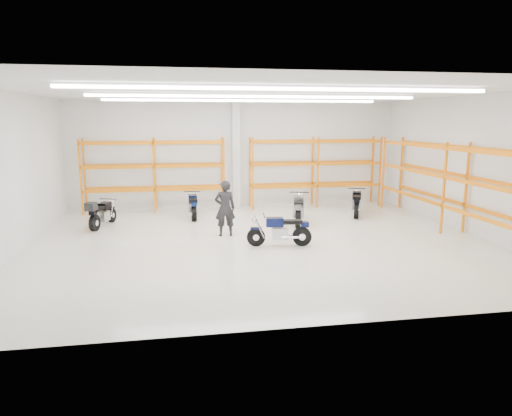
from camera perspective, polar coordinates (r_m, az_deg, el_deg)
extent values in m
plane|color=beige|center=(14.16, 0.54, -4.20)|extent=(14.00, 14.00, 0.00)
cube|color=silver|center=(19.66, -2.57, 6.70)|extent=(14.00, 0.02, 4.50)
cube|color=silver|center=(7.97, 8.25, 0.38)|extent=(14.00, 0.02, 4.50)
cube|color=silver|center=(14.28, -28.35, 3.81)|extent=(0.02, 12.00, 4.50)
cube|color=silver|center=(16.49, 25.34, 4.86)|extent=(0.02, 12.00, 4.50)
cube|color=white|center=(13.69, 0.58, 14.30)|extent=(14.00, 12.00, 0.02)
cube|color=white|center=(10.76, 3.52, 14.67)|extent=(10.00, 0.22, 0.10)
cube|color=white|center=(14.18, 0.21, 13.78)|extent=(10.00, 0.22, 0.10)
cube|color=white|center=(17.14, -1.57, 13.28)|extent=(10.00, 0.22, 0.10)
cylinder|color=black|center=(13.58, 0.00, -3.66)|extent=(0.56, 0.18, 0.55)
cylinder|color=black|center=(13.69, 5.77, -3.55)|extent=(0.58, 0.24, 0.57)
cylinder|color=silver|center=(13.58, 0.00, -3.66)|extent=(0.20, 0.15, 0.18)
cylinder|color=silver|center=(13.69, 5.77, -3.55)|extent=(0.22, 0.21, 0.20)
cube|color=#0A1036|center=(13.51, 0.00, -2.53)|extent=(0.35, 0.18, 0.05)
cube|color=#B7B7BC|center=(13.59, 3.01, -3.18)|extent=(0.52, 0.39, 0.35)
cube|color=#A5A5AA|center=(13.65, 4.47, -3.54)|extent=(0.65, 0.19, 0.07)
cube|color=#0A1036|center=(13.50, 2.33, -1.76)|extent=(0.55, 0.38, 0.26)
cube|color=black|center=(13.55, 4.50, -1.73)|extent=(0.64, 0.35, 0.11)
cube|color=#0A1036|center=(13.61, 6.10, -2.02)|extent=(0.26, 0.23, 0.15)
cylinder|color=black|center=(13.44, 1.01, -0.93)|extent=(0.12, 0.64, 0.03)
sphere|color=silver|center=(13.46, -0.16, -1.55)|extent=(0.17, 0.17, 0.17)
cylinder|color=silver|center=(13.51, 4.69, -3.69)|extent=(0.69, 0.17, 0.08)
cylinder|color=black|center=(17.53, -17.57, -0.86)|extent=(0.26, 0.55, 0.54)
cylinder|color=black|center=(16.34, -19.52, -1.78)|extent=(0.32, 0.58, 0.56)
cylinder|color=silver|center=(17.53, -17.57, -0.86)|extent=(0.17, 0.21, 0.18)
cylinder|color=silver|center=(16.34, -19.52, -1.78)|extent=(0.23, 0.24, 0.20)
cube|color=black|center=(17.48, -17.62, 0.00)|extent=(0.22, 0.35, 0.05)
cube|color=#B7B7BC|center=(16.89, -18.57, -0.98)|extent=(0.44, 0.54, 0.34)
cube|color=#A5A5AA|center=(16.61, -19.06, -1.52)|extent=(0.29, 0.63, 0.07)
cube|color=black|center=(16.97, -18.41, 0.25)|extent=(0.44, 0.57, 0.25)
cube|color=black|center=(16.53, -19.15, -0.07)|extent=(0.43, 0.64, 0.11)
cube|color=black|center=(16.21, -19.72, -0.57)|extent=(0.26, 0.28, 0.14)
cylinder|color=black|center=(17.21, -18.01, 1.08)|extent=(0.61, 0.21, 0.03)
sphere|color=silver|center=(17.47, -17.61, 0.77)|extent=(0.17, 0.17, 0.17)
cylinder|color=silver|center=(16.64, -19.55, -1.53)|extent=(0.27, 0.67, 0.08)
cube|color=black|center=(16.07, -19.94, 0.17)|extent=(0.39, 0.41, 0.27)
cylinder|color=black|center=(18.43, -8.01, 0.13)|extent=(0.12, 0.56, 0.55)
cylinder|color=black|center=(17.08, -7.74, -0.69)|extent=(0.18, 0.57, 0.57)
cylinder|color=silver|center=(18.43, -8.01, 0.13)|extent=(0.13, 0.19, 0.18)
cylinder|color=silver|center=(17.08, -7.74, -0.69)|extent=(0.19, 0.21, 0.20)
cube|color=#0C1C48|center=(18.38, -8.03, 0.98)|extent=(0.15, 0.33, 0.06)
cube|color=#B7B7BC|center=(17.71, -7.88, 0.05)|extent=(0.34, 0.49, 0.35)
cube|color=#A5A5AA|center=(17.38, -7.81, -0.46)|extent=(0.13, 0.65, 0.07)
cube|color=#0C1C48|center=(17.81, -7.95, 1.26)|extent=(0.33, 0.52, 0.26)
cube|color=black|center=(17.30, -7.85, 0.98)|extent=(0.29, 0.61, 0.11)
cube|color=#0C1C48|center=(16.93, -7.76, 0.51)|extent=(0.21, 0.24, 0.15)
cylinder|color=black|center=(18.08, -8.02, 2.05)|extent=(0.65, 0.05, 0.03)
sphere|color=silver|center=(18.38, -8.06, 1.73)|extent=(0.17, 0.17, 0.17)
cylinder|color=silver|center=(17.34, -8.29, -0.50)|extent=(0.10, 0.69, 0.08)
cylinder|color=black|center=(17.43, 5.40, -0.32)|extent=(0.29, 0.63, 0.62)
cylinder|color=black|center=(15.90, 5.29, -1.37)|extent=(0.36, 0.67, 0.64)
cylinder|color=silver|center=(17.43, 5.40, -0.32)|extent=(0.20, 0.24, 0.21)
cylinder|color=silver|center=(15.90, 5.29, -1.37)|extent=(0.26, 0.28, 0.23)
cube|color=gray|center=(17.37, 5.42, 0.69)|extent=(0.25, 0.40, 0.06)
cube|color=#B7B7BC|center=(16.61, 5.35, -0.44)|extent=(0.51, 0.62, 0.39)
cube|color=#A5A5AA|center=(16.24, 5.32, -1.07)|extent=(0.32, 0.73, 0.08)
cube|color=gray|center=(16.72, 5.39, 1.02)|extent=(0.50, 0.66, 0.29)
cube|color=black|center=(16.15, 5.35, 0.66)|extent=(0.49, 0.75, 0.12)
cube|color=gray|center=(15.73, 5.31, 0.08)|extent=(0.29, 0.32, 0.17)
cylinder|color=black|center=(17.03, 5.42, 1.98)|extent=(0.71, 0.24, 0.04)
sphere|color=silver|center=(17.36, 5.43, 1.59)|extent=(0.20, 0.20, 0.20)
cylinder|color=silver|center=(16.20, 4.72, -1.09)|extent=(0.31, 0.77, 0.09)
cylinder|color=black|center=(19.19, 12.41, 0.45)|extent=(0.32, 0.58, 0.58)
cylinder|color=black|center=(17.76, 12.43, -0.35)|extent=(0.38, 0.62, 0.60)
cylinder|color=silver|center=(19.19, 12.41, 0.45)|extent=(0.20, 0.23, 0.19)
cylinder|color=silver|center=(17.76, 12.43, -0.35)|extent=(0.26, 0.27, 0.21)
cube|color=black|center=(19.14, 12.45, 1.31)|extent=(0.26, 0.38, 0.06)
cube|color=#B7B7BC|center=(18.43, 12.43, 0.39)|extent=(0.51, 0.60, 0.37)
cube|color=#A5A5AA|center=(18.08, 12.42, -0.12)|extent=(0.36, 0.67, 0.08)
cube|color=black|center=(18.54, 12.48, 1.61)|extent=(0.51, 0.63, 0.27)
cube|color=black|center=(18.00, 12.49, 1.33)|extent=(0.51, 0.70, 0.12)
cube|color=black|center=(17.61, 12.48, 0.87)|extent=(0.29, 0.31, 0.16)
cylinder|color=black|center=(18.83, 12.50, 2.40)|extent=(0.64, 0.28, 0.03)
sphere|color=silver|center=(19.14, 12.48, 2.07)|extent=(0.18, 0.18, 0.18)
cylinder|color=silver|center=(18.04, 11.93, -0.12)|extent=(0.35, 0.71, 0.09)
imported|color=black|center=(14.69, -3.90, -0.03)|extent=(0.66, 0.44, 1.82)
cube|color=white|center=(19.48, -2.51, 6.66)|extent=(0.32, 0.32, 4.50)
cube|color=orange|center=(19.82, -20.64, 3.87)|extent=(0.07, 0.07, 3.00)
cube|color=orange|center=(19.04, -21.08, 3.58)|extent=(0.07, 0.07, 3.00)
cube|color=orange|center=(19.48, -12.51, 4.20)|extent=(0.07, 0.07, 3.00)
cube|color=orange|center=(18.69, -12.62, 3.92)|extent=(0.07, 0.07, 3.00)
cube|color=orange|center=(19.54, -4.26, 4.45)|extent=(0.07, 0.07, 3.00)
cube|color=orange|center=(18.75, -4.03, 4.18)|extent=(0.07, 0.07, 3.00)
cube|color=orange|center=(19.55, -12.44, 2.56)|extent=(5.60, 0.07, 0.12)
cube|color=orange|center=(18.76, -12.55, 2.21)|extent=(5.60, 0.07, 0.12)
cube|color=orange|center=(19.44, -12.56, 5.30)|extent=(5.60, 0.07, 0.12)
cube|color=orange|center=(18.65, -12.67, 5.06)|extent=(5.60, 0.07, 0.12)
cube|color=orange|center=(19.38, -12.67, 8.05)|extent=(5.60, 0.07, 0.12)
cube|color=orange|center=(18.58, -12.79, 7.94)|extent=(5.60, 0.07, 0.12)
cube|color=orange|center=(19.69, -0.77, 4.53)|extent=(0.07, 0.07, 3.00)
cube|color=orange|center=(18.91, -0.40, 4.26)|extent=(0.07, 0.07, 3.00)
cube|color=orange|center=(20.31, 7.08, 4.64)|extent=(0.07, 0.07, 3.00)
cube|color=orange|center=(19.55, 7.75, 4.38)|extent=(0.07, 0.07, 3.00)
cube|color=orange|center=(21.29, 14.34, 4.67)|extent=(0.07, 0.07, 3.00)
cube|color=orange|center=(20.56, 15.24, 4.42)|extent=(0.07, 0.07, 3.00)
cube|color=orange|center=(20.38, 7.04, 3.07)|extent=(5.60, 0.07, 0.12)
cube|color=orange|center=(19.62, 7.71, 2.75)|extent=(5.60, 0.07, 0.12)
cube|color=orange|center=(20.28, 7.10, 5.69)|extent=(5.60, 0.07, 0.12)
cube|color=orange|center=(19.51, 7.78, 5.48)|extent=(5.60, 0.07, 0.12)
cube|color=orange|center=(20.21, 7.17, 8.34)|extent=(5.60, 0.07, 0.12)
cube|color=orange|center=(19.45, 7.85, 8.23)|extent=(5.60, 0.07, 0.12)
cube|color=orange|center=(16.51, 24.79, 2.28)|extent=(0.07, 0.07, 3.00)
cube|color=orange|center=(16.07, 22.43, 2.25)|extent=(0.07, 0.07, 3.00)
cube|color=orange|center=(20.34, 17.67, 4.22)|extent=(0.07, 0.07, 3.00)
cube|color=orange|center=(19.99, 15.62, 4.22)|extent=(0.07, 0.07, 3.00)
cube|color=orange|center=(16.59, 24.63, 0.36)|extent=(0.07, 9.00, 0.12)
cube|color=orange|center=(16.16, 22.28, 0.28)|extent=(0.07, 9.00, 0.12)
cube|color=orange|center=(16.46, 24.89, 3.57)|extent=(0.07, 9.00, 0.12)
cube|color=orange|center=(16.02, 22.53, 3.57)|extent=(0.07, 9.00, 0.12)
cube|color=orange|center=(16.39, 25.15, 6.82)|extent=(0.07, 9.00, 0.12)
cube|color=orange|center=(15.94, 22.77, 6.91)|extent=(0.07, 9.00, 0.12)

